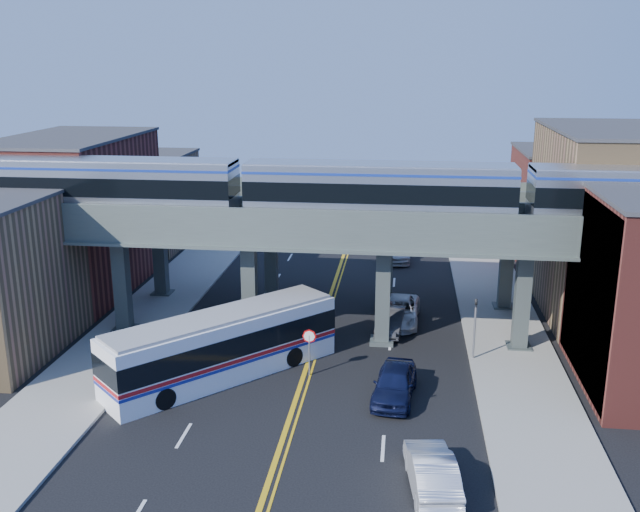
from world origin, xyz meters
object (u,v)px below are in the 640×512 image
object	(u,v)px
traffic_signal	(475,322)
transit_bus	(223,346)
transit_train	(379,190)
car_lane_c	(398,311)
car_lane_b	(391,320)
stop_sign	(309,345)
car_parked_curb	(432,472)
car_lane_a	(395,383)
car_lane_d	(395,250)

from	to	relation	value
traffic_signal	transit_bus	world-z (taller)	traffic_signal
transit_train	car_lane_c	size ratio (longest dim) A/B	8.34
transit_train	car_lane_b	xyz separation A→B (m)	(0.89, 1.94, -8.54)
transit_train	car_lane_c	world-z (taller)	transit_train
stop_sign	car_parked_curb	size ratio (longest dim) A/B	0.54
transit_train	car_lane_c	xyz separation A→B (m)	(1.29, 3.54, -8.47)
traffic_signal	car_lane_c	bearing A→B (deg)	127.77
transit_train	stop_sign	size ratio (longest dim) A/B	17.86
transit_train	stop_sign	world-z (taller)	transit_train
car_parked_curb	car_lane_c	bearing A→B (deg)	-92.64
stop_sign	car_lane_a	bearing A→B (deg)	-25.28
car_lane_d	car_lane_c	bearing A→B (deg)	-91.56
car_lane_d	traffic_signal	bearing A→B (deg)	-80.30
car_lane_b	car_lane_d	distance (m)	16.58
transit_train	car_lane_d	xyz separation A→B (m)	(0.81, 18.52, -8.43)
transit_bus	car_parked_curb	world-z (taller)	transit_bus
transit_train	transit_bus	xyz separation A→B (m)	(-7.86, -5.68, -7.52)
transit_train	car_lane_d	size ratio (longest dim) A/B	8.26
stop_sign	car_parked_curb	bearing A→B (deg)	-57.84
stop_sign	car_lane_a	distance (m)	5.15
traffic_signal	car_lane_d	size ratio (longest dim) A/B	0.72
traffic_signal	car_parked_curb	world-z (taller)	traffic_signal
transit_train	stop_sign	bearing A→B (deg)	-123.61
transit_train	transit_bus	world-z (taller)	transit_train
stop_sign	car_lane_c	world-z (taller)	stop_sign
car_lane_c	car_lane_a	bearing A→B (deg)	-87.24
transit_bus	car_lane_c	distance (m)	13.02
car_lane_b	car_lane_c	bearing A→B (deg)	82.84
transit_train	car_lane_c	distance (m)	9.27
car_lane_b	stop_sign	bearing A→B (deg)	-114.55
car_lane_b	traffic_signal	bearing A→B (deg)	-33.31
car_lane_a	car_parked_curb	distance (m)	7.86
transit_train	car_lane_b	distance (m)	8.80
car_parked_curb	car_lane_b	bearing A→B (deg)	-90.84
car_lane_c	car_parked_curb	world-z (taller)	car_parked_curb
traffic_signal	transit_bus	bearing A→B (deg)	-164.68
car_lane_a	car_lane_c	bearing A→B (deg)	95.89
transit_train	car_lane_d	distance (m)	20.37
car_lane_a	car_lane_d	world-z (taller)	car_lane_a
traffic_signal	transit_bus	size ratio (longest dim) A/B	0.36
stop_sign	traffic_signal	xyz separation A→B (m)	(8.90, 3.00, 0.54)
transit_train	car_lane_a	distance (m)	11.13
stop_sign	traffic_signal	size ratio (longest dim) A/B	0.64
transit_bus	car_lane_c	bearing A→B (deg)	-1.23
traffic_signal	car_parked_curb	xyz separation A→B (m)	(-2.70, -12.86, -1.50)
stop_sign	car_lane_b	bearing A→B (deg)	58.72
car_lane_a	car_lane_b	size ratio (longest dim) A/B	1.12
transit_bus	car_lane_b	bearing A→B (deg)	-5.41
transit_bus	car_lane_b	distance (m)	11.64
stop_sign	car_lane_d	distance (m)	23.90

